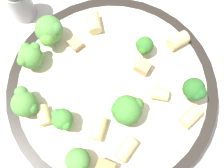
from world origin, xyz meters
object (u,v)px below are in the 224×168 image
Objects in this scene: broccoli_floret_6 at (49,31)px; rigatoni_5 at (160,94)px; broccoli_floret_0 at (78,161)px; broccoli_floret_5 at (127,110)px; rigatoni_0 at (126,149)px; rigatoni_6 at (191,116)px; chicken_chunk_2 at (75,44)px; broccoli_floret_7 at (144,46)px; rigatoni_3 at (45,118)px; rigatoni_2 at (99,128)px; broccoli_floret_4 at (25,103)px; chicken_chunk_1 at (143,67)px; broccoli_floret_1 at (62,119)px; rigatoni_4 at (94,23)px; broccoli_floret_2 at (30,56)px; broccoli_floret_3 at (195,90)px; pasta_bowl at (112,90)px; rigatoni_1 at (178,41)px.

broccoli_floret_6 is 2.04× the size of rigatoni_5.
broccoli_floret_5 reaches higher than broccoli_floret_0.
rigatoni_0 is at bearing -11.11° from broccoli_floret_0.
rigatoni_6 is 1.64× the size of chicken_chunk_2.
broccoli_floret_7 is at bearing 80.56° from rigatoni_5.
chicken_chunk_2 is (0.07, 0.08, -0.00)m from rigatoni_3.
rigatoni_3 is (-0.05, 0.04, -0.00)m from rigatoni_2.
broccoli_floret_4 is 0.15m from chicken_chunk_1.
rigatoni_5 is (0.12, -0.02, -0.01)m from broccoli_floret_1.
rigatoni_4 reaches higher than rigatoni_6.
broccoli_floret_2 reaches higher than rigatoni_2.
broccoli_floret_1 is at bearing 143.48° from rigatoni_2.
broccoli_floret_3 reaches higher than broccoli_floret_0.
chicken_chunk_2 is at bearing 80.70° from rigatoni_2.
chicken_chunk_2 is at bearing 68.85° from broccoli_floret_0.
rigatoni_6 is at bearing -24.97° from rigatoni_3.
rigatoni_4 reaches higher than rigatoni_5.
broccoli_floret_3 is 0.18m from rigatoni_3.
pasta_bowl is 0.07m from rigatoni_5.
rigatoni_6 is (0.14, -0.06, -0.01)m from broccoli_floret_1.
chicken_chunk_2 is at bearing -41.32° from broccoli_floret_6.
rigatoni_0 and rigatoni_2 have the same top height.
broccoli_floret_3 is at bearing -49.49° from broccoli_floret_6.
broccoli_floret_5 is at bearing -72.11° from broccoli_floret_6.
broccoli_floret_1 is 0.84× the size of broccoli_floret_5.
broccoli_floret_1 is at bearing -129.07° from rigatoni_4.
broccoli_floret_5 is at bearing 150.74° from rigatoni_6.
broccoli_floret_0 is 1.90× the size of chicken_chunk_2.
broccoli_floret_3 is 0.09m from broccoli_floret_7.
rigatoni_5 is (0.07, 0.04, -0.00)m from rigatoni_0.
broccoli_floret_7 reaches higher than rigatoni_1.
broccoli_floret_6 is 0.21m from rigatoni_6.
rigatoni_2 is at bearing 35.15° from broccoli_floret_0.
rigatoni_4 is (-0.04, 0.06, -0.01)m from broccoli_floret_7.
rigatoni_1 is (0.18, 0.04, -0.01)m from broccoli_floret_1.
broccoli_floret_1 reaches higher than rigatoni_2.
broccoli_floret_1 is 0.16m from broccoli_floret_3.
rigatoni_6 is (0.18, -0.10, -0.01)m from broccoli_floret_4.
chicken_chunk_1 is (0.07, 0.09, -0.00)m from rigatoni_0.
broccoli_floret_5 reaches higher than rigatoni_1.
rigatoni_6 is (0.07, -0.04, -0.01)m from broccoli_floret_5.
rigatoni_3 is (-0.05, -0.10, -0.02)m from broccoli_floret_6.
broccoli_floret_5 is 0.08m from rigatoni_6.
broccoli_floret_3 is (0.08, -0.05, 0.04)m from pasta_bowl.
rigatoni_4 reaches higher than chicken_chunk_2.
rigatoni_0 is 1.03× the size of rigatoni_2.
rigatoni_2 is at bearing -36.55° from rigatoni_3.
chicken_chunk_1 is at bearing 104.81° from rigatoni_6.
rigatoni_6 is 0.18m from chicken_chunk_2.
pasta_bowl is at bearing -43.51° from broccoli_floret_2.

